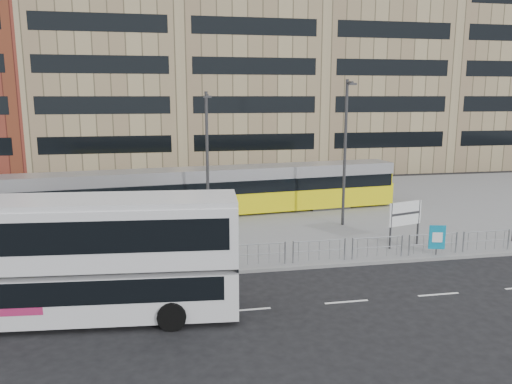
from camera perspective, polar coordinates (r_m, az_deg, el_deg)
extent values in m
plane|color=black|center=(23.61, 2.18, -9.01)|extent=(120.00, 120.00, 0.00)
cube|color=gray|center=(34.92, -2.24, -2.26)|extent=(64.00, 24.00, 0.15)
cube|color=gray|center=(23.63, 2.16, -8.80)|extent=(64.00, 0.25, 0.17)
cube|color=#9D8B65|center=(55.91, -16.36, 13.55)|extent=(14.00, 16.00, 22.00)
cube|color=#9D8B65|center=(56.48, -1.64, 14.97)|extent=(14.00, 16.00, 24.00)
cube|color=#9D8B65|center=(60.24, 11.99, 13.06)|extent=(14.00, 16.00, 21.00)
cube|color=#9D8B65|center=(66.90, 23.45, 13.04)|extent=(14.00, 16.00, 23.00)
cylinder|color=#94979C|center=(24.20, 6.58, -5.58)|extent=(32.00, 0.05, 0.05)
cylinder|color=#94979C|center=(24.35, 6.55, -6.71)|extent=(32.00, 0.04, 0.04)
cube|color=white|center=(20.29, 7.61, -12.54)|extent=(62.00, 0.12, 0.01)
cube|color=silver|center=(19.59, -19.17, -10.58)|extent=(11.44, 3.60, 1.74)
cube|color=silver|center=(18.93, -19.57, -4.51)|extent=(11.44, 3.60, 2.15)
cube|color=silver|center=(18.67, -19.79, -1.18)|extent=(11.43, 3.50, 0.31)
cube|color=black|center=(19.33, -17.75, -9.48)|extent=(9.40, 3.46, 0.87)
cube|color=black|center=(18.88, -19.61, -3.91)|extent=(10.83, 3.59, 1.12)
cube|color=#A92155|center=(20.36, -26.29, -10.46)|extent=(3.29, 2.90, 0.51)
cylinder|color=black|center=(18.12, -9.61, -13.84)|extent=(1.05, 0.40, 1.02)
cylinder|color=black|center=(20.51, -9.13, -10.79)|extent=(1.05, 0.40, 1.02)
cube|color=yellow|center=(33.69, -5.58, -1.08)|extent=(26.99, 5.37, 1.54)
cube|color=black|center=(33.48, -5.61, 0.69)|extent=(26.61, 5.37, 0.86)
cube|color=#ACACB1|center=(33.35, -5.64, 2.07)|extent=(26.97, 5.17, 0.77)
cube|color=yellow|center=(38.16, 13.69, 1.04)|extent=(1.37, 2.27, 2.50)
cylinder|color=#2D2D30|center=(33.54, -5.60, 0.12)|extent=(2.52, 2.52, 2.88)
cube|color=#2D2D30|center=(36.46, 7.87, -1.28)|extent=(3.12, 2.71, 0.48)
cube|color=#2D2D30|center=(33.30, -20.31, -3.05)|extent=(3.12, 2.71, 0.48)
cylinder|color=#2D2D30|center=(26.97, 15.14, -3.80)|extent=(0.11, 0.11, 2.43)
cylinder|color=#2D2D30|center=(28.25, 18.04, -3.30)|extent=(0.11, 0.11, 2.43)
cube|color=white|center=(27.47, 16.69, -2.37)|extent=(2.06, 0.65, 1.27)
cylinder|color=#2D2D30|center=(26.88, 19.92, -5.92)|extent=(0.06, 0.06, 0.82)
cube|color=#0B7DA5|center=(26.75, 19.99, -4.88)|extent=(0.81, 0.25, 1.22)
cube|color=white|center=(26.72, 20.03, -4.90)|extent=(0.50, 0.13, 0.51)
imported|color=black|center=(29.39, -10.01, -3.12)|extent=(0.57, 0.71, 1.69)
cylinder|color=#2D2D30|center=(23.32, -5.13, -5.04)|extent=(0.12, 0.12, 3.00)
imported|color=#2D2D30|center=(23.04, -5.17, -2.41)|extent=(0.22, 0.24, 1.00)
cylinder|color=#2D2D30|center=(29.54, -5.58, 3.45)|extent=(0.18, 0.18, 8.15)
cylinder|color=#2D2D30|center=(28.89, -5.65, 10.99)|extent=(0.14, 0.90, 0.14)
cube|color=#2D2D30|center=(28.44, -5.57, 10.79)|extent=(0.45, 0.20, 0.12)
cylinder|color=#2D2D30|center=(30.79, 10.12, 4.31)|extent=(0.18, 0.18, 8.86)
cylinder|color=#2D2D30|center=(30.23, 10.67, 12.20)|extent=(0.14, 0.90, 0.14)
cube|color=#2D2D30|center=(29.81, 10.98, 12.02)|extent=(0.45, 0.20, 0.12)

